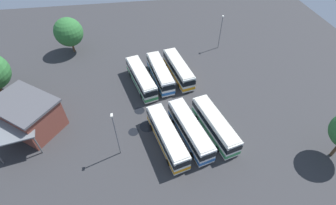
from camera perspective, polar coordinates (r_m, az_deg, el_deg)
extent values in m
plane|color=#333335|center=(43.60, 1.28, -0.78)|extent=(92.95, 92.95, 0.00)
cube|color=silver|center=(46.82, -6.28, 5.67)|extent=(11.31, 5.26, 2.97)
cube|color=beige|center=(45.86, -6.43, 7.17)|extent=(10.83, 4.95, 0.14)
cube|color=black|center=(46.52, -6.32, 6.12)|extent=(11.37, 5.31, 0.95)
cube|color=#2D8C4C|center=(47.34, -6.20, 4.89)|extent=(11.37, 5.31, 0.59)
cube|color=black|center=(42.43, -3.92, 1.97)|extent=(0.59, 2.02, 1.09)
cylinder|color=black|center=(45.43, -3.37, 2.30)|extent=(1.04, 0.55, 1.00)
cylinder|color=black|center=(44.93, -6.14, 1.50)|extent=(1.04, 0.55, 1.00)
cylinder|color=black|center=(50.45, -6.17, 7.12)|extent=(1.04, 0.55, 1.00)
cylinder|color=black|center=(50.00, -8.71, 6.43)|extent=(1.04, 0.55, 1.00)
cube|color=silver|center=(47.80, -1.86, 6.89)|extent=(10.85, 4.27, 2.97)
cube|color=beige|center=(46.86, -1.91, 8.39)|extent=(10.40, 4.00, 0.14)
cube|color=black|center=(47.51, -1.88, 7.34)|extent=(10.91, 4.31, 0.95)
cube|color=#1E56A8|center=(48.31, -1.84, 6.11)|extent=(10.91, 4.31, 0.59)
cube|color=black|center=(43.53, 0.16, 3.41)|extent=(0.41, 2.05, 1.09)
cylinder|color=black|center=(46.47, 0.73, 3.56)|extent=(1.04, 0.46, 1.00)
cylinder|color=black|center=(45.95, -2.02, 2.96)|extent=(1.04, 0.46, 1.00)
cylinder|color=black|center=(51.34, -1.65, 8.15)|extent=(1.04, 0.46, 1.00)
cylinder|color=black|center=(50.87, -4.18, 7.64)|extent=(1.04, 0.46, 1.00)
cube|color=silver|center=(48.79, 2.44, 7.77)|extent=(11.03, 4.58, 2.97)
cube|color=beige|center=(47.87, 2.50, 9.26)|extent=(10.57, 4.30, 0.14)
cube|color=black|center=(48.51, 2.46, 8.22)|extent=(11.09, 4.63, 0.95)
cube|color=orange|center=(49.29, 2.41, 7.00)|extent=(11.09, 4.63, 0.59)
cube|color=black|center=(44.61, 5.02, 4.42)|extent=(0.46, 2.05, 1.09)
cylinder|color=black|center=(47.60, 5.18, 4.53)|extent=(1.04, 0.49, 1.00)
cylinder|color=black|center=(46.86, 2.57, 3.92)|extent=(1.04, 0.49, 1.00)
cylinder|color=black|center=(52.39, 2.24, 8.98)|extent=(1.04, 0.49, 1.00)
cylinder|color=black|center=(51.71, -0.19, 8.47)|extent=(1.04, 0.49, 1.00)
cube|color=silver|center=(36.90, -0.25, -7.91)|extent=(11.42, 5.12, 2.97)
cube|color=beige|center=(35.67, -0.26, -6.40)|extent=(10.94, 4.82, 0.14)
cube|color=black|center=(36.52, -0.25, -7.46)|extent=(11.49, 5.17, 0.95)
cube|color=orange|center=(37.56, -0.25, -8.68)|extent=(11.49, 5.17, 0.59)
cube|color=black|center=(33.58, 3.48, -14.32)|extent=(0.55, 2.03, 1.09)
cylinder|color=black|center=(36.44, 3.60, -12.56)|extent=(1.04, 0.53, 1.00)
cylinder|color=black|center=(35.90, 0.14, -13.78)|extent=(1.04, 0.53, 1.00)
cylinder|color=black|center=(40.18, -0.58, -4.89)|extent=(1.04, 0.53, 1.00)
cylinder|color=black|center=(39.69, -3.71, -5.86)|extent=(1.04, 0.53, 1.00)
cube|color=silver|center=(37.83, 5.14, -6.35)|extent=(11.44, 5.18, 2.97)
cube|color=beige|center=(36.64, 5.30, -4.82)|extent=(10.96, 4.88, 0.14)
cube|color=black|center=(37.46, 5.19, -5.89)|extent=(11.51, 5.23, 0.95)
cube|color=#1E56A8|center=(38.48, 5.06, -7.12)|extent=(11.51, 5.23, 0.59)
cube|color=black|center=(34.64, 9.41, -12.35)|extent=(0.57, 2.03, 1.09)
cylinder|color=black|center=(37.53, 9.02, -10.79)|extent=(1.04, 0.54, 1.00)
cylinder|color=black|center=(36.76, 5.80, -12.03)|extent=(1.04, 0.54, 1.00)
cylinder|color=black|center=(41.13, 4.34, -3.52)|extent=(1.04, 0.54, 1.00)
cylinder|color=black|center=(40.43, 1.36, -4.48)|extent=(1.04, 0.54, 1.00)
cube|color=silver|center=(38.97, 10.85, -5.18)|extent=(11.04, 5.05, 2.97)
cube|color=beige|center=(37.81, 11.16, -3.66)|extent=(10.57, 4.75, 0.14)
cube|color=black|center=(38.61, 10.94, -4.73)|extent=(11.10, 5.10, 0.95)
cube|color=#2D8C4C|center=(39.60, 10.69, -5.95)|extent=(11.10, 5.10, 0.59)
cube|color=black|center=(36.06, 15.33, -10.57)|extent=(0.56, 2.03, 1.09)
cylinder|color=black|center=(38.90, 14.57, -9.29)|extent=(1.04, 0.53, 1.00)
cylinder|color=black|center=(37.92, 11.62, -10.50)|extent=(1.04, 0.53, 1.00)
cylinder|color=black|center=(42.17, 9.71, -2.64)|extent=(1.04, 0.53, 1.00)
cylinder|color=black|center=(41.27, 6.91, -3.58)|extent=(1.04, 0.53, 1.00)
cube|color=brown|center=(44.34, -29.63, -2.60)|extent=(10.49, 11.01, 5.16)
cube|color=#4C4C51|center=(42.62, -30.93, -0.07)|extent=(11.12, 11.67, 0.36)
cube|color=black|center=(48.57, -32.21, -1.82)|extent=(1.47, 1.13, 2.20)
cube|color=slate|center=(42.95, -32.16, -3.03)|extent=(10.80, 7.69, 0.20)
cylinder|color=#59595B|center=(40.44, -28.02, -8.72)|extent=(0.20, 0.20, 3.84)
cylinder|color=#59595B|center=(46.90, -27.88, -0.01)|extent=(0.20, 0.20, 3.84)
cylinder|color=#59595B|center=(48.36, -33.78, -1.51)|extent=(0.20, 0.20, 3.84)
cylinder|color=slate|center=(34.79, -11.86, -7.66)|extent=(0.16, 0.16, 8.14)
cube|color=silver|center=(31.60, -12.98, -2.94)|extent=(0.56, 0.28, 0.20)
cylinder|color=slate|center=(57.85, 12.08, 15.54)|extent=(0.16, 0.16, 7.45)
cube|color=silver|center=(56.11, 12.70, 19.01)|extent=(0.56, 0.28, 0.20)
cylinder|color=brown|center=(54.76, -34.45, 2.62)|extent=(0.44, 0.44, 2.25)
cylinder|color=brown|center=(43.22, 34.57, -8.73)|extent=(0.44, 0.44, 3.39)
cylinder|color=brown|center=(60.46, -21.19, 11.93)|extent=(0.44, 0.44, 2.28)
sphere|color=#2D6B33|center=(58.70, -22.15, 14.96)|extent=(6.10, 6.10, 6.10)
cylinder|color=black|center=(43.06, -6.67, -1.90)|extent=(1.79, 1.79, 0.01)
cylinder|color=black|center=(40.08, -8.04, -6.79)|extent=(1.69, 1.69, 0.01)
cylinder|color=black|center=(40.59, -4.83, -5.51)|extent=(2.54, 2.54, 0.01)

